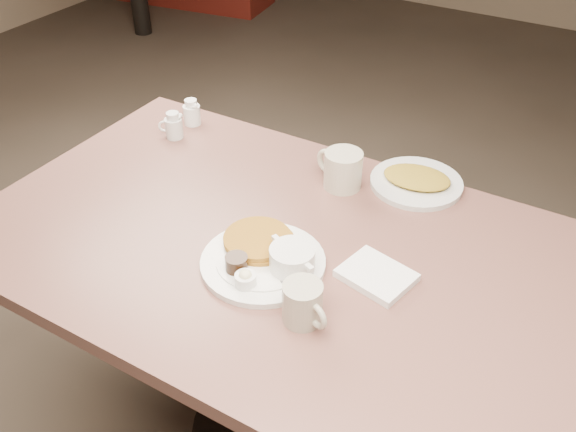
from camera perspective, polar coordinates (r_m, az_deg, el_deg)
The scene contains 8 objects.
diner_table at distance 1.58m, azimuth -0.37°, elevation -7.35°, with size 1.50×0.90×0.75m.
main_plate at distance 1.40m, azimuth -1.88°, elevation -3.75°, with size 0.37×0.37×0.07m.
coffee_mug_near at distance 1.26m, azimuth 1.40°, elevation -7.91°, with size 0.12×0.11×0.09m.
napkin at distance 1.38m, azimuth 8.04°, elevation -5.37°, with size 0.17×0.15×0.02m.
coffee_mug_far at distance 1.64m, azimuth 4.92°, elevation 4.25°, with size 0.15×0.12×0.10m.
creamer_left at distance 1.89m, azimuth -10.36°, elevation 8.04°, with size 0.07×0.06×0.08m.
creamer_right at distance 1.96m, azimuth -8.74°, elevation 9.25°, with size 0.07×0.05×0.08m.
hash_plate at distance 1.69m, azimuth 11.59°, elevation 3.14°, with size 0.27×0.27×0.04m.
Camera 1 is at (0.58, -0.97, 1.68)m, focal length 39.16 mm.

